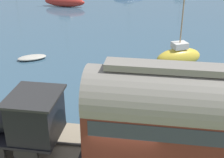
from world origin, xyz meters
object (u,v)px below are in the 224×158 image
Objects in this scene: sailboat_yellow at (179,57)px; steam_locomotive at (11,119)px; rowboat_off_pier at (114,81)px; rowboat_far_out at (32,57)px; rowboat_near_shore at (165,86)px; sailboat_red at (65,1)px; passenger_coach at (203,117)px.

steam_locomotive is at bearing 120.53° from sailboat_yellow.
rowboat_off_pier is 7.69m from rowboat_far_out.
steam_locomotive reaches higher than rowboat_near_shore.
sailboat_yellow is (11.74, -7.37, -1.30)m from steam_locomotive.
rowboat_off_pier is (8.26, -3.08, -1.94)m from steam_locomotive.
sailboat_red is 26.20m from rowboat_near_shore.
rowboat_far_out is (11.46, 3.92, -1.93)m from steam_locomotive.
sailboat_yellow is at bearing -43.63° from rowboat_near_shore.
sailboat_yellow is (-18.67, -14.26, 0.07)m from sailboat_red.
rowboat_off_pier is (-22.14, -9.97, -0.57)m from sailboat_red.
rowboat_far_out is (-0.27, 11.29, -0.63)m from sailboat_yellow.
steam_locomotive is 7.67m from passenger_coach.
rowboat_far_out is at bearing 40.97° from rowboat_near_shore.
sailboat_yellow is (11.74, 0.26, -2.14)m from passenger_coach.
passenger_coach is 4.52× the size of rowboat_off_pier.
rowboat_far_out is (-18.94, -2.97, -0.56)m from sailboat_red.
sailboat_red is 3.06× the size of rowboat_off_pier.
passenger_coach is 3.44× the size of rowboat_near_shore.
rowboat_far_out is at bearing 45.19° from passenger_coach.
rowboat_far_out is (3.20, 7.00, 0.01)m from rowboat_off_pier.
steam_locomotive reaches higher than rowboat_off_pier.
steam_locomotive is at bearing 141.10° from rowboat_off_pier.
steam_locomotive is 2.32× the size of rowboat_far_out.
sailboat_red reaches higher than steam_locomotive.
sailboat_red reaches higher than rowboat_off_pier.
sailboat_yellow reaches higher than rowboat_near_shore.
steam_locomotive is at bearing 90.00° from passenger_coach.
steam_locomotive is at bearing 169.14° from rowboat_far_out.
steam_locomotive is 12.27m from rowboat_far_out.
sailboat_red is 0.93× the size of sailboat_yellow.
rowboat_near_shore is (-3.63, -10.31, 0.09)m from rowboat_far_out.
steam_locomotive is 0.86× the size of sailboat_yellow.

